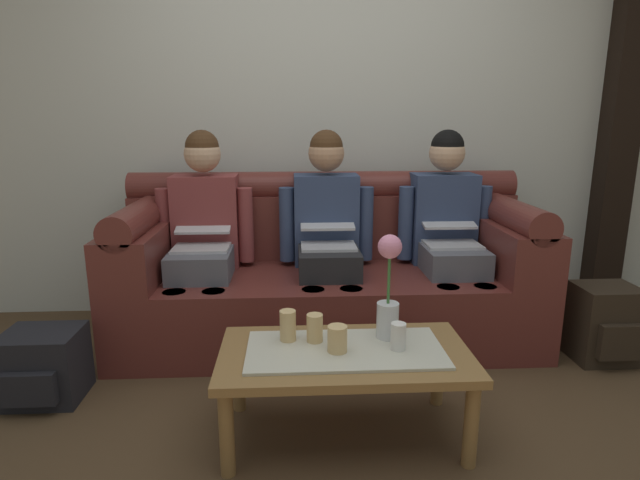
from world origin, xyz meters
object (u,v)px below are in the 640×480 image
(person_right, at_px, (448,227))
(cup_near_left, at_px, (398,336))
(couch, at_px, (327,276))
(cup_far_center, at_px, (288,326))
(person_left, at_px, (204,230))
(flower_vase, at_px, (389,289))
(cup_far_left, at_px, (337,339))
(coffee_table, at_px, (345,361))
(cup_near_right, at_px, (315,328))
(backpack_right, at_px, (604,324))
(person_middle, at_px, (327,229))
(backpack_left, at_px, (44,366))

(person_right, xyz_separation_m, cup_near_left, (-0.50, -1.05, -0.21))
(person_right, bearing_deg, cup_near_left, -115.63)
(couch, distance_m, cup_far_center, 0.98)
(person_left, relative_size, flower_vase, 2.77)
(cup_near_left, bearing_deg, person_left, 131.30)
(cup_far_left, bearing_deg, cup_near_left, 1.32)
(coffee_table, bearing_deg, cup_far_center, 158.14)
(cup_near_right, distance_m, cup_far_left, 0.13)
(person_left, distance_m, backpack_right, 2.27)
(coffee_table, xyz_separation_m, cup_far_center, (-0.23, 0.09, 0.12))
(couch, bearing_deg, flower_vase, -78.69)
(person_middle, relative_size, backpack_left, 3.60)
(flower_vase, height_order, cup_far_center, flower_vase)
(coffee_table, xyz_separation_m, cup_near_right, (-0.12, 0.07, 0.11))
(backpack_left, bearing_deg, backpack_right, 4.90)
(flower_vase, height_order, cup_near_left, flower_vase)
(person_middle, relative_size, person_right, 1.00)
(person_middle, distance_m, person_right, 0.71)
(couch, xyz_separation_m, cup_near_right, (-0.12, -0.96, 0.08))
(cup_far_center, bearing_deg, couch, 76.44)
(flower_vase, bearing_deg, backpack_right, 21.60)
(backpack_left, bearing_deg, person_left, 45.75)
(person_left, height_order, coffee_table, person_left)
(person_middle, distance_m, coffee_table, 1.08)
(coffee_table, relative_size, cup_near_left, 9.19)
(cup_near_right, height_order, cup_far_left, cup_near_right)
(person_middle, bearing_deg, backpack_left, -153.89)
(person_left, bearing_deg, backpack_right, -11.07)
(person_middle, xyz_separation_m, coffee_table, (0.00, -1.03, -0.33))
(person_right, relative_size, cup_near_right, 10.51)
(flower_vase, bearing_deg, backpack_left, 170.36)
(coffee_table, distance_m, cup_far_center, 0.27)
(person_middle, relative_size, cup_far_center, 9.51)
(person_middle, relative_size, flower_vase, 2.77)
(person_right, height_order, backpack_left, person_right)
(person_right, xyz_separation_m, backpack_left, (-2.08, -0.67, -0.49))
(coffee_table, distance_m, cup_near_right, 0.18)
(person_left, xyz_separation_m, cup_near_right, (0.60, -0.96, -0.21))
(cup_near_right, bearing_deg, cup_far_left, -49.82)
(person_left, relative_size, cup_near_left, 11.17)
(person_middle, xyz_separation_m, cup_near_right, (-0.12, -0.96, -0.21))
(person_left, xyz_separation_m, cup_far_left, (0.68, -1.06, -0.22))
(person_left, distance_m, person_middle, 0.71)
(person_middle, xyz_separation_m, flower_vase, (0.19, -0.93, -0.06))
(coffee_table, relative_size, cup_near_right, 8.65)
(person_left, bearing_deg, coffee_table, -55.32)
(cup_far_left, relative_size, backpack_right, 0.25)
(person_right, height_order, coffee_table, person_right)
(person_left, height_order, person_right, same)
(person_right, relative_size, flower_vase, 2.77)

